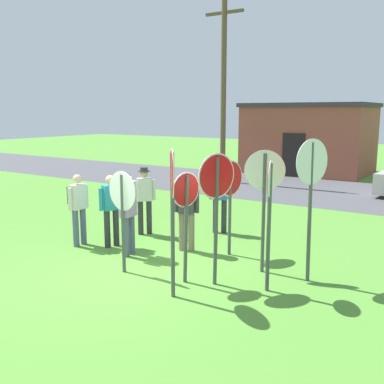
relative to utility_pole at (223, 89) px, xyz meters
name	(u,v)px	position (x,y,z in m)	size (l,w,h in m)	color
ground_plane	(127,273)	(4.13, -11.17, -4.10)	(80.00, 80.00, 0.00)	#518E33
street_asphalt	(312,190)	(4.13, -0.03, -4.10)	(60.00, 6.40, 0.01)	#4C4C51
building_background	(309,138)	(2.14, 5.31, -2.33)	(6.16, 4.56, 3.54)	brown
utility_pole	(223,89)	(0.00, 0.00, 0.00)	(1.80, 0.24, 7.85)	brown
stop_sign_leaning_right	(230,191)	(5.25, -9.04, -2.67)	(0.18, 0.76, 2.09)	#474C4C
stop_sign_center_cluster	(186,210)	(5.36, -10.92, -2.72)	(0.19, 0.63, 2.06)	#474C4C
stop_sign_nearest	(123,204)	(4.02, -11.12, -2.74)	(0.76, 0.14, 2.01)	#474C4C
stop_sign_leaning_left	(311,184)	(7.19, -9.60, -2.27)	(0.34, 0.78, 2.65)	#474C4C
stop_sign_rear_right	(216,195)	(5.86, -10.71, -2.44)	(0.31, 0.77, 2.41)	#474C4C
stop_sign_tallest	(269,205)	(6.76, -10.46, -2.56)	(0.20, 0.60, 2.31)	#474C4C
stop_sign_rear_left	(264,189)	(6.29, -9.63, -2.45)	(0.70, 0.37, 2.41)	#474C4C
stop_sign_low_front	(172,196)	(5.52, -11.57, -2.36)	(0.52, 0.64, 2.53)	#474C4C
person_in_dark_shirt	(78,205)	(1.94, -10.35, -3.12)	(0.37, 0.57, 1.69)	#4C5670
person_with_sunhat	(220,197)	(4.17, -7.58, -3.15)	(0.50, 0.37, 1.69)	#2D2D33
person_holding_notes	(128,211)	(3.41, -10.28, -3.12)	(0.31, 0.57, 1.74)	#4C5670
person_in_blue	(144,197)	(2.63, -8.75, -3.12)	(0.43, 0.43, 1.74)	#2D2D33
person_near_signs	(111,207)	(2.66, -10.01, -3.15)	(0.35, 0.53, 1.69)	#2D2D33
person_in_teal	(187,208)	(4.29, -9.31, -3.12)	(0.53, 0.34, 1.74)	#7A6B56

